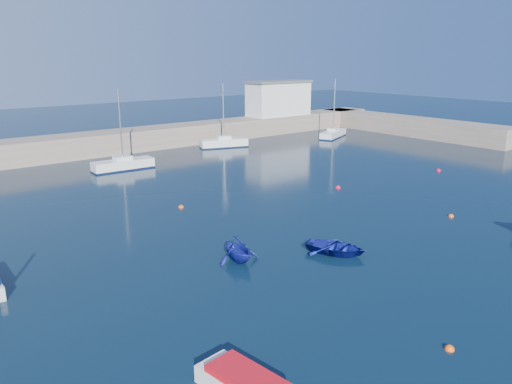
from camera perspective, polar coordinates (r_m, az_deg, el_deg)
ground at (r=27.52m, az=18.82°, el=-10.63°), size 220.00×220.00×0.00m
back_wall at (r=63.42m, az=-18.43°, el=5.17°), size 96.00×4.50×2.60m
right_arm at (r=79.93m, az=16.98°, el=7.26°), size 4.50×32.00×2.60m
harbor_office at (r=78.36m, az=2.59°, el=10.55°), size 10.00×4.00×5.00m
sailboat_6 at (r=54.38m, az=-14.94°, el=3.08°), size 6.47×2.07×8.41m
sailboat_7 at (r=65.72m, az=-3.70°, el=5.65°), size 6.41×3.59×8.20m
sailboat_8 at (r=74.52m, az=8.81°, el=6.61°), size 6.70×4.29×8.49m
dinghy_center at (r=30.89m, az=9.10°, el=-6.30°), size 3.94×4.41×0.75m
dinghy_left at (r=29.35m, az=-2.12°, el=-6.51°), size 2.74×3.09×1.50m
buoy_0 at (r=22.91m, az=21.23°, el=-16.45°), size 0.41×0.41×0.41m
buoy_1 at (r=45.95m, az=9.35°, el=0.44°), size 0.49×0.49×0.49m
buoy_2 at (r=40.13m, az=21.39°, el=-2.64°), size 0.41×0.41×0.41m
buoy_3 at (r=40.03m, az=-8.55°, el=-1.77°), size 0.43×0.43×0.43m
buoy_4 at (r=55.46m, az=20.13°, el=2.27°), size 0.49×0.49×0.49m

